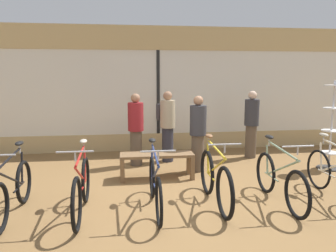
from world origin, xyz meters
TOP-DOWN VIEW (x-y plane):
  - ground_plane at (0.00, 0.00)m, footprint 24.00×24.00m
  - shop_back_wall at (0.00, 3.45)m, footprint 12.00×0.08m
  - bicycle_far_left at (-2.45, -0.40)m, footprint 0.46×1.72m
  - bicycle_left at (-1.49, -0.46)m, footprint 0.46×1.71m
  - bicycle_center_left at (-0.45, -0.43)m, footprint 0.46×1.73m
  - bicycle_center_right at (0.48, -0.36)m, footprint 0.46×1.73m
  - bicycle_right at (1.48, -0.45)m, footprint 0.46×1.73m
  - bicycle_far_right at (2.47, -0.38)m, footprint 0.46×1.69m
  - accessory_rack at (3.42, 1.22)m, footprint 0.48×0.48m
  - display_bench at (-0.27, 1.05)m, footprint 1.40×0.44m
  - customer_near_rack at (0.61, 1.42)m, footprint 0.37×0.37m
  - customer_by_window at (-0.63, 2.05)m, footprint 0.40×0.40m
  - customer_mid_floor at (2.13, 2.36)m, footprint 0.47×0.47m
  - customer_near_bench at (0.09, 2.29)m, footprint 0.47×0.56m

SIDE VIEW (x-z plane):
  - ground_plane at x=0.00m, z-range 0.00..0.00m
  - bicycle_far_left at x=-2.45m, z-range -0.14..0.88m
  - bicycle_right at x=1.48m, z-range -0.13..0.89m
  - bicycle_center_left at x=-0.45m, z-range -0.13..0.89m
  - bicycle_far_right at x=2.47m, z-range -0.12..0.91m
  - bicycle_left at x=-1.49m, z-range -0.13..0.91m
  - display_bench at x=-0.27m, z-range 0.15..0.65m
  - bicycle_center_right at x=0.48m, z-range -0.13..0.93m
  - accessory_rack at x=3.42m, z-range -0.17..1.69m
  - customer_near_rack at x=0.61m, z-range 0.03..1.60m
  - customer_by_window at x=-0.63m, z-range 0.03..1.62m
  - customer_mid_floor at x=2.13m, z-range 0.04..1.64m
  - customer_near_bench at x=0.09m, z-range 0.06..1.68m
  - shop_back_wall at x=0.00m, z-range 0.04..3.24m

